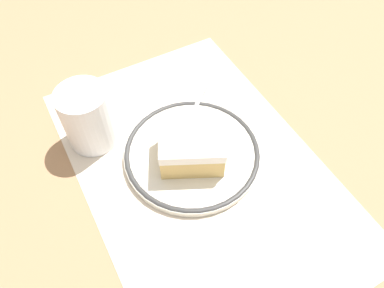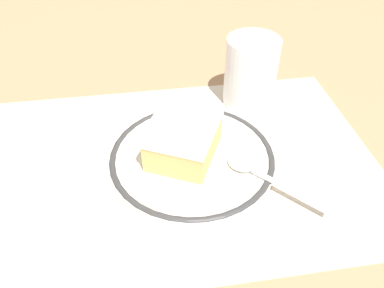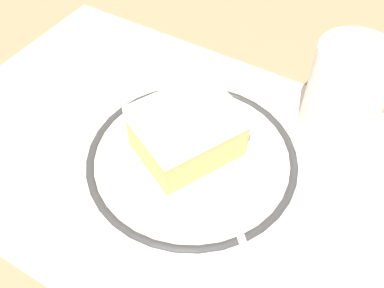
{
  "view_description": "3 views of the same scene",
  "coord_description": "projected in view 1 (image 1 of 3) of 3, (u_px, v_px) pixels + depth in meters",
  "views": [
    {
      "loc": [
        0.27,
        -0.16,
        0.49
      ],
      "look_at": [
        -0.02,
        0.0,
        0.03
      ],
      "focal_mm": 34.55,
      "sensor_mm": 36.0,
      "label": 1
    },
    {
      "loc": [
        0.03,
        0.35,
        0.35
      ],
      "look_at": [
        -0.02,
        0.0,
        0.03
      ],
      "focal_mm": 34.93,
      "sensor_mm": 36.0,
      "label": 2
    },
    {
      "loc": [
        -0.17,
        0.24,
        0.36
      ],
      "look_at": [
        -0.02,
        0.0,
        0.03
      ],
      "focal_mm": 40.83,
      "sensor_mm": 36.0,
      "label": 3
    }
  ],
  "objects": [
    {
      "name": "ground_plane",
      "position": [
        199.0,
        167.0,
        0.58
      ],
      "size": [
        2.4,
        2.4,
        0.0
      ],
      "primitive_type": "plane",
      "color": "#9E7551"
    },
    {
      "name": "placemat",
      "position": [
        199.0,
        167.0,
        0.58
      ],
      "size": [
        0.53,
        0.35,
        0.0
      ],
      "primitive_type": "cube",
      "color": "beige",
      "rests_on": "ground_plane"
    },
    {
      "name": "plate",
      "position": [
        192.0,
        153.0,
        0.58
      ],
      "size": [
        0.22,
        0.22,
        0.01
      ],
      "color": "silver",
      "rests_on": "placemat"
    },
    {
      "name": "spoon",
      "position": [
        195.0,
        108.0,
        0.63
      ],
      "size": [
        0.1,
        0.11,
        0.01
      ],
      "color": "silver",
      "rests_on": "plate"
    },
    {
      "name": "cake_slice",
      "position": [
        192.0,
        147.0,
        0.55
      ],
      "size": [
        0.11,
        0.12,
        0.05
      ],
      "color": "#DBB76B",
      "rests_on": "plate"
    },
    {
      "name": "cup",
      "position": [
        89.0,
        121.0,
        0.57
      ],
      "size": [
        0.08,
        0.08,
        0.1
      ],
      "color": "white",
      "rests_on": "placemat"
    }
  ]
}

